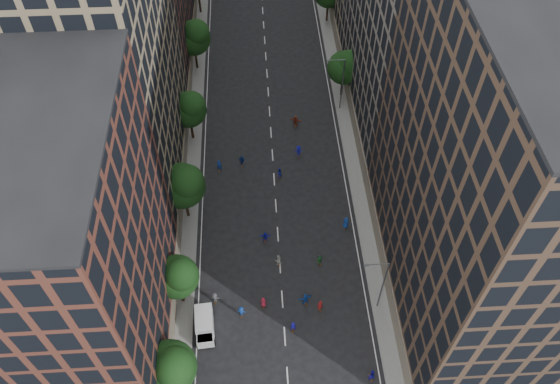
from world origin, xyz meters
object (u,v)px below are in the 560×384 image
at_px(streetlamp_near, 381,283).
at_px(skater_2, 371,375).
at_px(streetlamp_far, 341,82).
at_px(cargo_van, 205,325).
at_px(skater_1, 293,326).

relative_size(streetlamp_near, skater_2, 5.27).
distance_m(streetlamp_near, streetlamp_far, 33.00).
height_order(streetlamp_near, skater_2, streetlamp_near).
relative_size(streetlamp_far, skater_2, 5.27).
xyz_separation_m(streetlamp_near, cargo_van, (-18.95, -1.76, -3.97)).
xyz_separation_m(skater_1, skater_2, (7.57, -5.80, 0.03)).
height_order(cargo_van, skater_1, cargo_van).
height_order(streetlamp_near, streetlamp_far, same).
relative_size(streetlamp_near, cargo_van, 2.06).
bearing_deg(skater_2, streetlamp_near, -111.95).
xyz_separation_m(streetlamp_far, cargo_van, (-18.95, -34.76, -3.97)).
bearing_deg(streetlamp_near, streetlamp_far, 90.00).
bearing_deg(skater_1, streetlamp_near, -161.64).
xyz_separation_m(streetlamp_near, skater_1, (-9.44, -2.28, -4.34)).
bearing_deg(streetlamp_far, skater_2, -92.60).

